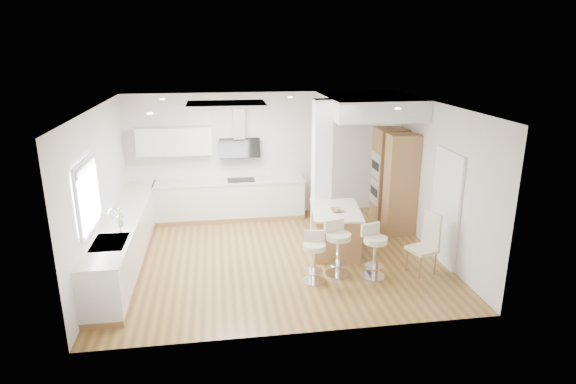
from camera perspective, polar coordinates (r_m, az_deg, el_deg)
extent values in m
plane|color=olive|center=(9.06, -1.44, -7.71)|extent=(6.00, 6.00, 0.00)
cube|color=silver|center=(9.06, -1.44, -7.71)|extent=(6.00, 5.00, 0.02)
cube|color=silver|center=(10.98, -3.14, 4.45)|extent=(6.00, 0.04, 2.80)
cube|color=silver|center=(8.74, -21.42, -0.08)|extent=(0.04, 5.00, 2.80)
cube|color=silver|center=(9.40, 16.95, 1.54)|extent=(0.04, 5.00, 2.80)
cube|color=white|center=(8.82, -7.32, 10.28)|extent=(1.40, 0.95, 0.05)
cube|color=white|center=(8.83, -7.32, 10.18)|extent=(1.25, 0.80, 0.03)
cylinder|color=white|center=(9.77, -14.65, 10.59)|extent=(0.10, 0.10, 0.02)
cylinder|color=white|center=(7.79, -16.06, 8.93)|extent=(0.10, 0.10, 0.02)
cylinder|color=white|center=(9.83, 0.26, 11.17)|extent=(0.10, 0.10, 0.02)
cylinder|color=white|center=(9.69, 9.69, 10.85)|extent=(0.10, 0.10, 0.02)
cylinder|color=white|center=(8.29, 12.90, 9.62)|extent=(0.10, 0.10, 0.02)
cube|color=white|center=(7.83, -22.69, -0.25)|extent=(0.03, 1.15, 0.95)
cube|color=white|center=(7.70, -23.05, 3.34)|extent=(0.04, 1.28, 0.06)
cube|color=white|center=(7.98, -22.21, -3.71)|extent=(0.04, 1.28, 0.06)
cube|color=white|center=(7.26, -23.71, -1.67)|extent=(0.04, 0.06, 0.95)
cube|color=white|center=(8.39, -21.68, 0.99)|extent=(0.04, 0.06, 0.95)
cube|color=#94969B|center=(7.71, -22.88, 2.81)|extent=(0.03, 1.18, 0.14)
cube|color=#473F38|center=(9.00, 18.24, -1.94)|extent=(0.02, 0.90, 2.00)
cube|color=white|center=(8.99, 18.15, -1.95)|extent=(0.05, 1.00, 2.10)
cube|color=#9E7243|center=(9.37, -18.40, -7.45)|extent=(0.60, 4.50, 0.10)
cube|color=silver|center=(9.21, -18.65, -5.01)|extent=(0.60, 4.50, 0.76)
cube|color=beige|center=(9.07, -18.89, -2.67)|extent=(0.63, 4.50, 0.04)
cube|color=silver|center=(7.92, -20.40, -5.64)|extent=(0.50, 0.75, 0.02)
cube|color=silver|center=(7.78, -20.61, -6.48)|extent=(0.40, 0.34, 0.10)
cube|color=silver|center=(8.10, -20.12, -5.48)|extent=(0.40, 0.34, 0.10)
cylinder|color=silver|center=(8.10, -19.30, -3.56)|extent=(0.02, 0.02, 0.36)
torus|color=silver|center=(8.06, -19.92, -2.38)|extent=(0.18, 0.02, 0.18)
imported|color=#559A4E|center=(8.44, -19.35, -2.84)|extent=(0.17, 0.12, 0.33)
cube|color=#9E7243|center=(11.03, -6.76, -2.90)|extent=(3.30, 0.60, 0.10)
cube|color=silver|center=(10.89, -6.84, -0.78)|extent=(3.30, 0.60, 0.76)
cube|color=beige|center=(10.77, -6.91, 1.25)|extent=(3.33, 0.63, 0.04)
cube|color=black|center=(10.77, -5.59, 1.43)|extent=(0.60, 0.40, 0.01)
cube|color=silver|center=(10.72, -13.30, 5.89)|extent=(1.60, 0.34, 0.60)
cube|color=silver|center=(10.70, -5.84, 8.15)|extent=(0.25, 0.18, 0.70)
cube|color=black|center=(10.72, -5.73, 5.18)|extent=(0.90, 0.26, 0.44)
cube|color=white|center=(9.65, 3.99, 2.64)|extent=(0.35, 0.35, 2.80)
cube|color=silver|center=(10.12, 9.48, 10.06)|extent=(1.78, 2.20, 0.40)
cube|color=#9E7243|center=(10.70, 11.87, 1.84)|extent=(0.62, 0.62, 2.10)
cube|color=#9E7243|center=(10.07, 13.22, 0.79)|extent=(0.62, 0.40, 2.10)
cube|color=silver|center=(10.54, 10.37, 3.09)|extent=(0.02, 0.55, 0.55)
cube|color=silver|center=(10.69, 10.20, 0.08)|extent=(0.02, 0.55, 0.55)
cube|color=black|center=(10.53, 10.32, 3.09)|extent=(0.01, 0.45, 0.18)
cube|color=black|center=(10.69, 10.15, 0.07)|extent=(0.01, 0.45, 0.18)
cube|color=#9E7243|center=(9.27, 5.60, -4.54)|extent=(0.99, 1.39, 0.79)
cube|color=beige|center=(9.13, 5.68, -2.13)|extent=(1.08, 1.47, 0.04)
imported|color=gray|center=(8.98, 5.78, -2.13)|extent=(0.27, 0.27, 0.06)
sphere|color=#C35516|center=(8.99, 6.02, -2.11)|extent=(0.07, 0.07, 0.06)
sphere|color=#C35516|center=(9.00, 5.54, -2.08)|extent=(0.07, 0.07, 0.06)
sphere|color=olive|center=(8.95, 5.81, -2.19)|extent=(0.07, 0.07, 0.06)
cylinder|color=silver|center=(8.20, 3.08, -10.47)|extent=(0.45, 0.45, 0.03)
cylinder|color=silver|center=(8.07, 3.11, -8.61)|extent=(0.07, 0.07, 0.58)
cylinder|color=silver|center=(8.12, 3.10, -9.34)|extent=(0.35, 0.35, 0.01)
cylinder|color=beige|center=(7.93, 3.15, -6.47)|extent=(0.43, 0.43, 0.09)
cube|color=beige|center=(8.01, 3.15, -5.19)|extent=(0.34, 0.10, 0.19)
cylinder|color=silver|center=(8.46, 5.88, -9.62)|extent=(0.54, 0.54, 0.03)
cylinder|color=silver|center=(8.32, 5.95, -7.59)|extent=(0.09, 0.09, 0.64)
cylinder|color=silver|center=(8.37, 5.92, -8.39)|extent=(0.42, 0.42, 0.01)
cylinder|color=beige|center=(8.17, 6.03, -5.28)|extent=(0.52, 0.52, 0.10)
cube|color=beige|center=(8.24, 5.49, -3.96)|extent=(0.37, 0.16, 0.22)
cylinder|color=silver|center=(8.46, 10.08, -9.81)|extent=(0.53, 0.53, 0.03)
cylinder|color=silver|center=(8.32, 10.20, -7.85)|extent=(0.08, 0.08, 0.62)
cylinder|color=silver|center=(8.37, 10.15, -8.62)|extent=(0.41, 0.41, 0.01)
cylinder|color=beige|center=(8.18, 10.33, -5.62)|extent=(0.51, 0.51, 0.09)
cube|color=beige|center=(8.24, 9.73, -4.36)|extent=(0.36, 0.16, 0.21)
cube|color=beige|center=(8.60, 15.58, -6.60)|extent=(0.54, 0.54, 0.06)
cube|color=beige|center=(8.61, 16.66, -4.45)|extent=(0.17, 0.39, 0.68)
cylinder|color=#9E7243|center=(8.48, 15.37, -8.68)|extent=(0.04, 0.04, 0.41)
cylinder|color=#9E7243|center=(8.70, 13.87, -7.87)|extent=(0.04, 0.04, 0.41)
cylinder|color=#9E7243|center=(8.69, 17.03, -8.15)|extent=(0.04, 0.04, 0.41)
cylinder|color=#9E7243|center=(8.91, 15.53, -7.38)|extent=(0.04, 0.04, 0.41)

